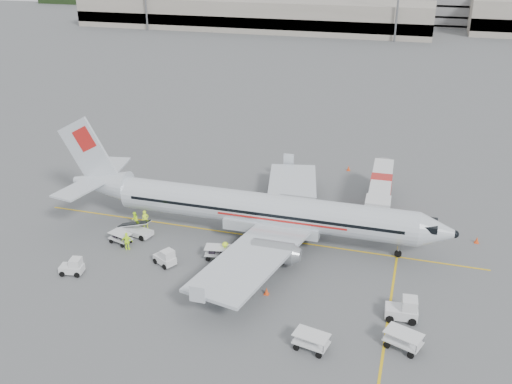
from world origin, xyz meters
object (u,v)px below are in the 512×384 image
at_px(aircraft, 264,189).
at_px(belt_loader, 136,224).
at_px(jet_bridge, 380,193).
at_px(tug_aft, 71,266).
at_px(tug_mid, 165,257).
at_px(tug_fore, 402,308).

distance_m(aircraft, belt_loader, 13.03).
height_order(jet_bridge, tug_aft, jet_bridge).
bearing_deg(tug_mid, aircraft, 73.57).
distance_m(jet_bridge, belt_loader, 25.42).
distance_m(aircraft, tug_fore, 16.91).
xyz_separation_m(aircraft, belt_loader, (-12.03, -3.04, -3.98)).
xyz_separation_m(jet_bridge, tug_mid, (-17.08, -16.74, -1.13)).
relative_size(belt_loader, tug_mid, 2.19).
height_order(aircraft, jet_bridge, aircraft).
xyz_separation_m(aircraft, jet_bridge, (10.03, 9.57, -3.26)).
bearing_deg(tug_mid, tug_fore, 22.33).
bearing_deg(tug_fore, tug_mid, 169.59).
distance_m(aircraft, jet_bridge, 14.24).
bearing_deg(tug_aft, tug_fore, -7.07).
bearing_deg(belt_loader, jet_bridge, 42.00).
xyz_separation_m(belt_loader, tug_mid, (4.98, -4.13, -0.41)).
relative_size(aircraft, tug_mid, 18.68).
distance_m(jet_bridge, tug_fore, 19.15).
bearing_deg(jet_bridge, tug_fore, -81.56).
distance_m(tug_fore, tug_mid, 20.67).
height_order(belt_loader, tug_mid, belt_loader).
xyz_separation_m(belt_loader, tug_fore, (25.55, -6.19, -0.26)).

